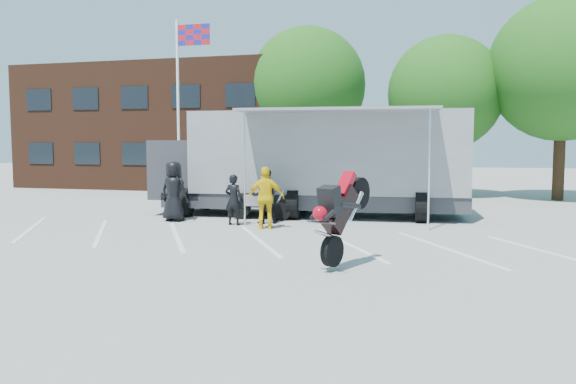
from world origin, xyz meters
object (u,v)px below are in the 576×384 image
at_px(spectator_leather_a, 174,191).
at_px(spectator_leather_c, 265,196).
at_px(transporter_truck, 314,215).
at_px(stunt_bike_rider, 351,265).
at_px(parked_motorcycle, 261,220).
at_px(spectator_leather_b, 234,200).
at_px(tree_right, 563,68).
at_px(tree_left, 307,86).
at_px(flagpole, 183,87).
at_px(tree_mid, 445,93).
at_px(spectator_hivis, 266,198).

relative_size(spectator_leather_a, spectator_leather_c, 1.13).
bearing_deg(transporter_truck, stunt_bike_rider, -76.47).
distance_m(parked_motorcycle, spectator_leather_b, 1.66).
xyz_separation_m(tree_right, spectator_leather_a, (-13.63, -10.76, -4.89)).
relative_size(tree_left, spectator_leather_b, 5.40).
bearing_deg(tree_left, flagpole, -125.28).
bearing_deg(transporter_truck, tree_right, 36.13).
distance_m(stunt_bike_rider, spectator_leather_c, 6.62).
relative_size(flagpole, transporter_truck, 0.69).
height_order(transporter_truck, spectator_leather_c, transporter_truck).
bearing_deg(tree_mid, spectator_leather_c, -116.97).
bearing_deg(spectator_hivis, spectator_leather_a, -28.98).
height_order(flagpole, tree_left, tree_left).
xyz_separation_m(tree_left, spectator_hivis, (1.81, -13.09, -4.63)).
distance_m(flagpole, tree_left, 7.37).
height_order(parked_motorcycle, stunt_bike_rider, stunt_bike_rider).
height_order(tree_left, parked_motorcycle, tree_left).
bearing_deg(spectator_leather_a, tree_right, -133.38).
distance_m(tree_right, spectator_leather_c, 15.70).
bearing_deg(stunt_bike_rider, spectator_leather_a, 164.99).
relative_size(tree_left, tree_right, 0.95).
xyz_separation_m(flagpole, spectator_leather_a, (2.61, -6.26, -4.06)).
relative_size(tree_mid, spectator_leather_c, 4.38).
relative_size(spectator_leather_a, spectator_hivis, 1.05).
bearing_deg(tree_right, tree_mid, 174.29).
height_order(tree_left, transporter_truck, tree_left).
relative_size(tree_mid, stunt_bike_rider, 3.63).
bearing_deg(tree_left, spectator_leather_b, -87.30).
height_order(tree_left, spectator_leather_c, tree_left).
bearing_deg(transporter_truck, tree_left, 99.99).
height_order(tree_left, spectator_leather_b, tree_left).
bearing_deg(spectator_leather_b, flagpole, -49.45).
distance_m(transporter_truck, spectator_leather_b, 3.60).
distance_m(tree_right, stunt_bike_rider, 18.34).
distance_m(parked_motorcycle, spectator_leather_c, 1.21).
bearing_deg(tree_left, spectator_leather_c, -83.23).
relative_size(tree_right, spectator_leather_a, 4.61).
distance_m(flagpole, spectator_leather_a, 7.91).
height_order(flagpole, spectator_leather_a, flagpole).
xyz_separation_m(tree_right, spectator_leather_c, (-10.58, -10.47, -5.00)).
bearing_deg(spectator_leather_b, tree_mid, -114.59).
distance_m(flagpole, stunt_bike_rider, 15.58).
bearing_deg(tree_mid, transporter_truck, -117.36).
bearing_deg(tree_left, spectator_leather_a, -97.59).
distance_m(flagpole, spectator_leather_b, 9.22).
relative_size(flagpole, stunt_bike_rider, 3.78).
bearing_deg(flagpole, transporter_truck, -28.46).
relative_size(tree_mid, spectator_hivis, 4.09).
distance_m(parked_motorcycle, stunt_bike_rider, 7.39).
bearing_deg(flagpole, spectator_hivis, -49.51).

